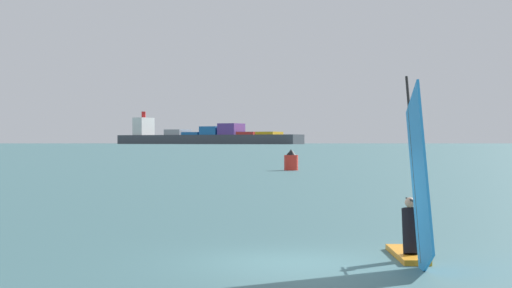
% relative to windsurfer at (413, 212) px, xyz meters
% --- Properties ---
extents(ground_plane, '(4000.00, 4000.00, 0.00)m').
position_rel_windsurfer_xyz_m(ground_plane, '(-2.43, -0.37, -1.04)').
color(ground_plane, '#386066').
extents(windsurfer, '(0.82, 4.24, 4.15)m').
position_rel_windsurfer_xyz_m(windsurfer, '(0.00, 0.00, 0.00)').
color(windsurfer, orange).
rests_on(windsurfer, ground_plane).
extents(cargo_ship, '(186.19, 94.51, 31.67)m').
position_rel_windsurfer_xyz_m(cargo_ship, '(-136.73, 748.49, 5.92)').
color(cargo_ship, '#3F444C').
rests_on(cargo_ship, ground_plane).
extents(channel_buoy, '(1.22, 1.22, 1.83)m').
position_rel_windsurfer_xyz_m(channel_buoy, '(-6.36, 54.31, -0.23)').
color(channel_buoy, red).
rests_on(channel_buoy, ground_plane).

